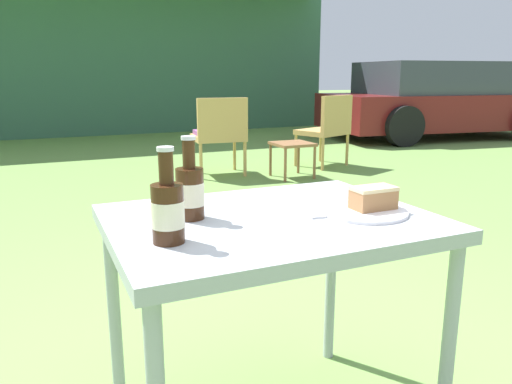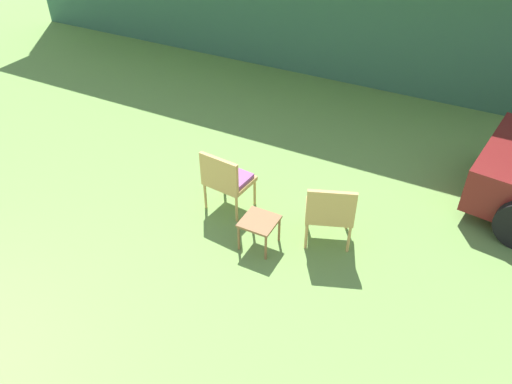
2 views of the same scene
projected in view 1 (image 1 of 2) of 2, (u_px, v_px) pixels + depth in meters
cabin_building at (25, 46)px, 9.97m from camera, size 11.66×4.67×3.30m
parked_car at (433, 101)px, 8.96m from camera, size 4.18×2.47×1.33m
wicker_chair_cushioned at (219, 132)px, 5.54m from camera, size 0.60×0.53×0.87m
wicker_chair_plain at (328, 126)px, 6.08m from camera, size 0.69×0.64×0.87m
garden_side_table at (292, 147)px, 5.47m from camera, size 0.41×0.41×0.39m
patio_table at (270, 241)px, 1.45m from camera, size 0.91×0.69×0.72m
cake_on_plate at (369, 205)px, 1.46m from camera, size 0.25×0.25×0.08m
cola_bottle_near at (190, 190)px, 1.39m from camera, size 0.08×0.08×0.23m
cola_bottle_far at (168, 210)px, 1.19m from camera, size 0.08×0.08×0.23m
fork at (343, 215)px, 1.43m from camera, size 0.20×0.03×0.01m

